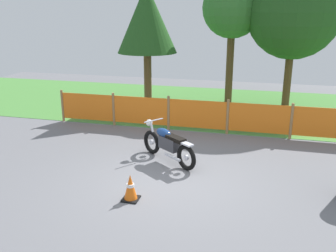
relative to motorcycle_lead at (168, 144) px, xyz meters
The scene contains 8 objects.
ground 1.13m from the motorcycle_lead, 73.33° to the right, with size 24.00×24.00×0.02m, color slate.
grass_verge 5.74m from the motorcycle_lead, 87.02° to the left, with size 24.00×6.55×0.01m, color #4C8C3D.
barrier_fence 2.47m from the motorcycle_lead, 83.06° to the left, with size 9.04×0.08×1.05m.
tree_leftmost 5.97m from the motorcycle_lead, 112.32° to the left, with size 2.15×2.15×4.43m.
tree_near_left 7.22m from the motorcycle_lead, 82.65° to the left, with size 2.25×2.25×4.73m.
tree_near_right 7.68m from the motorcycle_lead, 64.74° to the left, with size 3.34×3.34×5.11m.
motorcycle_lead is the anchor object (origin of this frame).
traffic_cone 2.07m from the motorcycle_lead, 96.02° to the right, with size 0.32×0.32×0.53m.
Camera 1 is at (1.80, -7.21, 3.55)m, focal length 39.96 mm.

